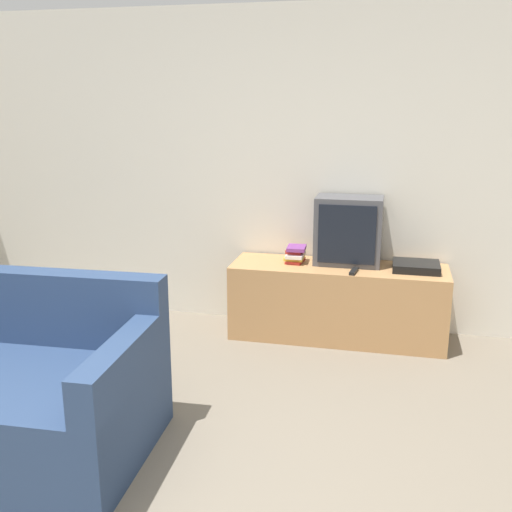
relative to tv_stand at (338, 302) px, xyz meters
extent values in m
cube|color=silver|center=(-0.63, 0.31, 1.00)|extent=(9.00, 0.06, 2.60)
cube|color=tan|center=(0.00, 0.00, 0.00)|extent=(1.69, 0.52, 0.60)
cube|color=#4C4C51|center=(0.06, 0.10, 0.57)|extent=(0.52, 0.32, 0.54)
cube|color=black|center=(0.06, -0.06, 0.57)|extent=(0.44, 0.01, 0.46)
cube|color=navy|center=(-1.76, -1.61, 0.39)|extent=(1.84, 0.23, 0.43)
cube|color=navy|center=(-0.90, -1.99, 0.06)|extent=(0.18, 1.00, 0.71)
cube|color=#B72D28|center=(-0.35, 0.04, 0.31)|extent=(0.14, 0.20, 0.02)
cube|color=gold|center=(-0.36, 0.05, 0.33)|extent=(0.15, 0.18, 0.03)
cube|color=silver|center=(-0.35, 0.04, 0.36)|extent=(0.14, 0.22, 0.03)
cube|color=#B72D28|center=(-0.36, 0.05, 0.39)|extent=(0.14, 0.16, 0.03)
cube|color=#7A3884|center=(-0.35, 0.03, 0.42)|extent=(0.15, 0.19, 0.03)
cube|color=black|center=(0.13, -0.17, 0.31)|extent=(0.06, 0.17, 0.02)
cube|color=black|center=(0.59, 0.01, 0.33)|extent=(0.35, 0.30, 0.06)
camera|label=1|loc=(0.38, -4.57, 1.58)|focal=42.00mm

